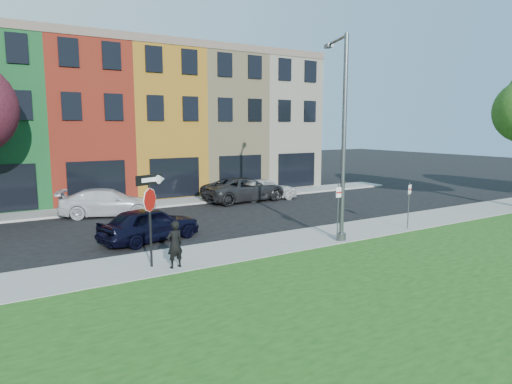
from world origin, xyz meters
TOP-DOWN VIEW (x-y plane):
  - ground at (0.00, 0.00)m, footprint 120.00×120.00m
  - sidewalk_near at (2.00, 3.00)m, footprint 40.00×3.00m
  - sidewalk_far at (-3.00, 15.00)m, footprint 40.00×2.40m
  - rowhouse_block at (-2.50, 21.18)m, footprint 30.00×10.12m
  - stop_sign at (-6.32, 2.56)m, footprint 1.00×0.38m
  - man at (-5.68, 2.05)m, footprint 0.71×0.57m
  - sedan_near at (-5.06, 6.43)m, footprint 3.93×5.25m
  - parked_car_silver at (-5.16, 12.98)m, footprint 5.27×6.43m
  - parked_car_dark at (3.70, 13.33)m, footprint 3.14×5.91m
  - parked_car_white at (5.13, 13.14)m, footprint 2.98×4.80m
  - street_lamp at (1.74, 2.09)m, footprint 1.18×2.46m
  - parking_sign_a at (1.44, 1.89)m, footprint 0.32×0.10m
  - parking_sign_b at (5.79, 1.89)m, footprint 0.31×0.14m

SIDE VIEW (x-z plane):
  - ground at x=0.00m, z-range 0.00..0.00m
  - sidewalk_near at x=2.00m, z-range 0.00..0.12m
  - sidewalk_far at x=-3.00m, z-range 0.00..0.12m
  - parked_car_white at x=5.13m, z-range 0.00..1.46m
  - parked_car_silver at x=-5.16m, z-range 0.00..1.49m
  - sedan_near at x=-5.06m, z-range 0.00..1.49m
  - parked_car_dark at x=3.70m, z-range 0.00..1.58m
  - man at x=-5.68m, z-range 0.12..1.73m
  - parking_sign_b at x=5.79m, z-range 0.39..2.55m
  - parking_sign_a at x=1.44m, z-range 0.40..2.78m
  - stop_sign at x=-6.32m, z-range 0.79..3.94m
  - street_lamp at x=1.74m, z-range 0.15..8.54m
  - rowhouse_block at x=-2.50m, z-range -0.01..9.99m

